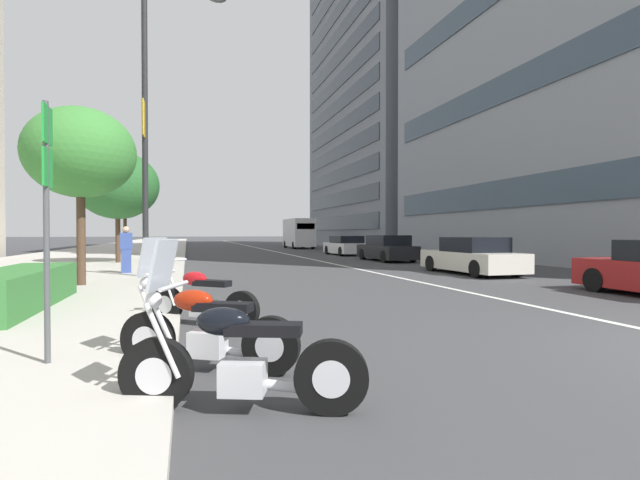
# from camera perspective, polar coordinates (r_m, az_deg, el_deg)

# --- Properties ---
(sidewalk_right_plaza) EXTENTS (160.00, 9.99, 0.15)m
(sidewalk_right_plaza) POSITION_cam_1_polar(r_m,az_deg,el_deg) (34.03, -24.77, -1.65)
(sidewalk_right_plaza) COLOR #B2ADA3
(sidewalk_right_plaza) RESTS_ON ground
(lane_centre_stripe) EXTENTS (110.00, 0.16, 0.01)m
(lane_centre_stripe) POSITION_cam_1_polar(r_m,az_deg,el_deg) (39.26, -5.95, -1.35)
(lane_centre_stripe) COLOR silver
(lane_centre_stripe) RESTS_ON ground
(motorcycle_under_tarp) EXTENTS (0.89, 2.05, 1.47)m
(motorcycle_under_tarp) POSITION_cam_1_polar(r_m,az_deg,el_deg) (4.10, -10.11, -14.54)
(motorcycle_under_tarp) COLOR black
(motorcycle_under_tarp) RESTS_ON ground
(motorcycle_by_sign_pole) EXTENTS (1.08, 1.91, 1.48)m
(motorcycle_by_sign_pole) POSITION_cam_1_polar(r_m,az_deg,el_deg) (5.34, -14.12, -10.90)
(motorcycle_by_sign_pole) COLOR black
(motorcycle_by_sign_pole) RESTS_ON ground
(motorcycle_far_end_row) EXTENTS (1.43, 1.71, 1.08)m
(motorcycle_far_end_row) POSITION_cam_1_polar(r_m,az_deg,el_deg) (7.96, -14.40, -7.25)
(motorcycle_far_end_row) COLOR black
(motorcycle_far_end_row) RESTS_ON ground
(car_following_behind) EXTENTS (4.50, 1.86, 1.37)m
(car_following_behind) POSITION_cam_1_polar(r_m,az_deg,el_deg) (18.10, 18.28, -2.00)
(car_following_behind) COLOR beige
(car_following_behind) RESTS_ON ground
(car_mid_block_traffic) EXTENTS (4.56, 1.83, 1.40)m
(car_mid_block_traffic) POSITION_cam_1_polar(r_m,az_deg,el_deg) (25.41, 8.27, -1.08)
(car_mid_block_traffic) COLOR black
(car_mid_block_traffic) RESTS_ON ground
(car_approaching_light) EXTENTS (4.26, 2.03, 1.32)m
(car_approaching_light) POSITION_cam_1_polar(r_m,az_deg,el_deg) (31.79, 3.21, -0.73)
(car_approaching_light) COLOR silver
(car_approaching_light) RESTS_ON ground
(delivery_van_ahead) EXTENTS (5.67, 2.10, 2.91)m
(delivery_van_ahead) POSITION_cam_1_polar(r_m,az_deg,el_deg) (45.59, -2.66, 0.90)
(delivery_van_ahead) COLOR silver
(delivery_van_ahead) RESTS_ON ground
(parking_sign_by_curb) EXTENTS (0.32, 0.06, 2.76)m
(parking_sign_by_curb) POSITION_cam_1_polar(r_m,az_deg,el_deg) (5.65, -30.73, 4.32)
(parking_sign_by_curb) COLOR #47494C
(parking_sign_by_curb) RESTS_ON sidewalk_right_plaza
(street_lamp_with_banners) EXTENTS (1.26, 2.64, 9.27)m
(street_lamp_with_banners) POSITION_cam_1_polar(r_m,az_deg,el_deg) (16.13, -19.58, 15.55)
(street_lamp_with_banners) COLOR #232326
(street_lamp_with_banners) RESTS_ON sidewalk_right_plaza
(clipped_hedge_bed) EXTENTS (4.29, 1.10, 0.70)m
(clipped_hedge_bed) POSITION_cam_1_polar(r_m,az_deg,el_deg) (10.12, -33.46, -5.08)
(clipped_hedge_bed) COLOR #337033
(clipped_hedge_bed) RESTS_ON sidewalk_right_plaza
(street_tree_by_lamp_post) EXTENTS (2.78, 2.78, 4.68)m
(street_tree_by_lamp_post) POSITION_cam_1_polar(r_m,az_deg,el_deg) (13.87, -27.53, 9.50)
(street_tree_by_lamp_post) COLOR #473323
(street_tree_by_lamp_post) RESTS_ON sidewalk_right_plaza
(street_tree_far_plaza) EXTENTS (3.72, 3.72, 5.20)m
(street_tree_far_plaza) POSITION_cam_1_polar(r_m,az_deg,el_deg) (23.60, -23.77, 6.23)
(street_tree_far_plaza) COLOR #473323
(street_tree_far_plaza) RESTS_ON sidewalk_right_plaza
(street_tree_near_plaza_corner) EXTENTS (2.83, 2.83, 4.74)m
(street_tree_near_plaza_corner) POSITION_cam_1_polar(r_m,az_deg,el_deg) (32.64, -23.01, 4.58)
(street_tree_near_plaza_corner) COLOR #473323
(street_tree_near_plaza_corner) RESTS_ON sidewalk_right_plaza
(pedestrian_on_plaza) EXTENTS (0.32, 0.44, 1.60)m
(pedestrian_on_plaza) POSITION_cam_1_polar(r_m,az_deg,el_deg) (17.24, -22.87, -1.09)
(pedestrian_on_plaza) COLOR #33478C
(pedestrian_on_plaza) RESTS_ON sidewalk_right_plaza
(office_tower_near_left) EXTENTS (24.69, 14.80, 32.90)m
(office_tower_near_left) POSITION_cam_1_polar(r_m,az_deg,el_deg) (55.30, 9.90, 16.52)
(office_tower_near_left) COLOR slate
(office_tower_near_left) RESTS_ON ground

